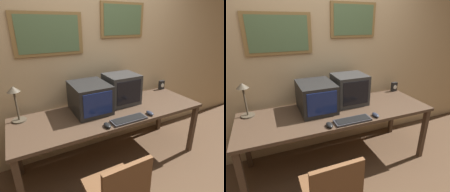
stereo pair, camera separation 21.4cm
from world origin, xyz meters
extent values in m
cube|color=#D1B284|center=(0.00, 1.39, 1.30)|extent=(8.00, 0.05, 2.60)
cube|color=olive|center=(0.39, 1.35, 1.74)|extent=(0.62, 0.02, 0.42)
cube|color=#56754C|center=(0.39, 1.34, 1.74)|extent=(0.54, 0.01, 0.36)
cube|color=olive|center=(-0.54, 1.35, 1.59)|extent=(0.75, 0.02, 0.46)
cube|color=#56754C|center=(-0.54, 1.34, 1.59)|extent=(0.66, 0.01, 0.39)
cube|color=#4C3828|center=(0.00, 0.91, 0.72)|extent=(2.24, 0.75, 0.04)
cube|color=#4C3828|center=(-1.07, 0.58, 0.35)|extent=(0.06, 0.06, 0.70)
cube|color=#4C3828|center=(1.07, 0.58, 0.35)|extent=(0.06, 0.06, 0.70)
cube|color=#4C3828|center=(-1.07, 1.24, 0.35)|extent=(0.06, 0.06, 0.70)
cube|color=#4C3828|center=(1.07, 1.24, 0.35)|extent=(0.06, 0.06, 0.70)
cube|color=black|center=(-0.22, 1.04, 0.90)|extent=(0.40, 0.48, 0.34)
cube|color=navy|center=(-0.22, 0.79, 0.91)|extent=(0.33, 0.01, 0.25)
cube|color=#333333|center=(0.22, 1.07, 0.92)|extent=(0.40, 0.36, 0.38)
cube|color=black|center=(0.22, 0.89, 0.93)|extent=(0.33, 0.01, 0.29)
cube|color=#333338|center=(0.05, 0.61, 0.74)|extent=(0.40, 0.14, 0.02)
cube|color=black|center=(0.05, 0.61, 0.76)|extent=(0.37, 0.11, 0.00)
ellipsoid|color=#282D3D|center=(0.33, 0.62, 0.75)|extent=(0.06, 0.11, 0.04)
ellipsoid|color=black|center=(-0.22, 0.60, 0.75)|extent=(0.06, 0.11, 0.04)
cube|color=black|center=(1.05, 1.23, 0.80)|extent=(0.08, 0.05, 0.14)
cylinder|color=white|center=(1.05, 1.20, 0.80)|extent=(0.06, 0.00, 0.06)
cylinder|color=#4C4233|center=(-0.98, 1.16, 0.74)|extent=(0.15, 0.15, 0.02)
cylinder|color=#4C4233|center=(-0.98, 1.16, 0.91)|extent=(0.02, 0.02, 0.32)
cone|color=#4C4233|center=(-0.98, 1.16, 1.09)|extent=(0.13, 0.13, 0.06)
cube|color=brown|center=(-0.39, 0.15, 0.43)|extent=(0.43, 0.43, 0.04)
cube|color=brown|center=(-0.39, -0.04, 0.64)|extent=(0.39, 0.04, 0.38)
camera|label=1|loc=(-0.94, -0.85, 1.71)|focal=30.00mm
camera|label=2|loc=(-0.75, -0.94, 1.71)|focal=30.00mm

